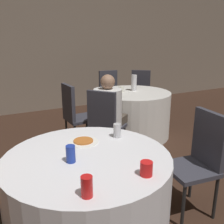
% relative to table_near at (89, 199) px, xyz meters
% --- Properties ---
extents(wall_back, '(16.00, 0.06, 2.80)m').
position_rel_table_near_xyz_m(wall_back, '(-0.11, 4.03, 1.03)').
color(wall_back, gray).
rests_on(wall_back, ground_plane).
extents(table_near, '(1.24, 1.24, 0.74)m').
position_rel_table_near_xyz_m(table_near, '(0.00, 0.00, 0.00)').
color(table_near, silver).
rests_on(table_near, ground_plane).
extents(table_far, '(1.22, 1.22, 0.74)m').
position_rel_table_near_xyz_m(table_far, '(1.51, 1.79, 0.00)').
color(table_far, white).
rests_on(table_far, ground_plane).
extents(chair_near_east, '(0.45, 0.44, 0.96)m').
position_rel_table_near_xyz_m(chair_near_east, '(1.03, -0.12, 0.20)').
color(chair_near_east, '#383842').
rests_on(chair_near_east, ground_plane).
extents(chair_far_north, '(0.43, 0.44, 0.96)m').
position_rel_table_near_xyz_m(chair_far_north, '(1.61, 2.81, 0.20)').
color(chair_far_north, '#383842').
rests_on(chair_far_north, ground_plane).
extents(chair_far_southwest, '(0.56, 0.56, 0.96)m').
position_rel_table_near_xyz_m(chair_far_southwest, '(0.70, 1.16, 0.20)').
color(chair_far_southwest, '#383842').
rests_on(chair_far_southwest, ground_plane).
extents(chair_far_west, '(0.43, 0.42, 0.96)m').
position_rel_table_near_xyz_m(chair_far_west, '(0.49, 1.73, 0.20)').
color(chair_far_west, '#383842').
rests_on(chair_far_west, ground_plane).
extents(chair_far_northeast, '(0.56, 0.56, 0.96)m').
position_rel_table_near_xyz_m(chair_far_northeast, '(2.18, 2.58, 0.20)').
color(chair_far_northeast, '#383842').
rests_on(chair_far_northeast, ground_plane).
extents(person_white_shirt, '(0.50, 0.49, 1.14)m').
position_rel_table_near_xyz_m(person_white_shirt, '(0.83, 1.26, 0.22)').
color(person_white_shirt, '#4C4238').
rests_on(person_white_shirt, ground_plane).
extents(pizza_plate_near, '(0.25, 0.25, 0.02)m').
position_rel_table_near_xyz_m(pizza_plate_near, '(0.07, 0.25, 0.38)').
color(pizza_plate_near, white).
rests_on(pizza_plate_near, table_near).
extents(soda_can_blue, '(0.07, 0.07, 0.12)m').
position_rel_table_near_xyz_m(soda_can_blue, '(-0.14, -0.04, 0.43)').
color(soda_can_blue, '#1E38A5').
rests_on(soda_can_blue, table_near).
extents(soda_can_silver, '(0.07, 0.07, 0.12)m').
position_rel_table_near_xyz_m(soda_can_silver, '(0.37, 0.22, 0.43)').
color(soda_can_silver, silver).
rests_on(soda_can_silver, table_near).
extents(soda_can_red, '(0.07, 0.07, 0.12)m').
position_rel_table_near_xyz_m(soda_can_red, '(-0.19, -0.46, 0.43)').
color(soda_can_red, red).
rests_on(soda_can_red, table_near).
extents(cup_near, '(0.08, 0.08, 0.09)m').
position_rel_table_near_xyz_m(cup_near, '(0.23, -0.43, 0.42)').
color(cup_near, red).
rests_on(cup_near, table_near).
extents(bottle_far, '(0.09, 0.09, 0.26)m').
position_rel_table_near_xyz_m(bottle_far, '(1.58, 1.88, 0.50)').
color(bottle_far, white).
rests_on(bottle_far, table_far).
extents(cup_far, '(0.08, 0.08, 0.09)m').
position_rel_table_near_xyz_m(cup_far, '(1.33, 1.86, 0.42)').
color(cup_far, silver).
rests_on(cup_far, table_far).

